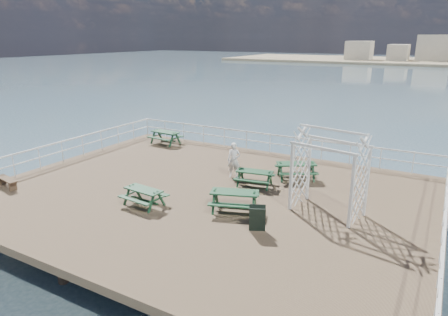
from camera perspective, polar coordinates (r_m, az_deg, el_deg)
ground at (r=17.02m, az=-2.63°, el=-5.32°), size 18.00×14.00×0.30m
railing at (r=18.81m, az=1.29°, el=0.20°), size 17.77×13.76×1.10m
picnic_table_a at (r=24.62m, az=-8.39°, el=3.30°), size 1.88×1.56×0.87m
picnic_table_b at (r=17.53m, az=4.41°, el=-2.43°), size 1.78×1.53×0.77m
picnic_table_c at (r=18.61m, az=10.27°, el=-1.31°), size 2.24×2.13×0.86m
picnic_table_d at (r=15.80m, az=-11.41°, el=-4.98°), size 1.67×1.39×0.76m
picnic_table_e at (r=15.02m, az=1.50°, el=-5.54°), size 2.16×1.95×0.87m
flat_bench_far at (r=19.73m, az=-28.61°, el=-2.85°), size 1.49×0.61×0.42m
trellis_arbor at (r=15.03m, az=14.71°, el=-2.56°), size 2.79×1.86×3.20m
sandwich_board at (r=13.58m, az=4.77°, el=-8.66°), size 0.67×0.60×0.91m
person at (r=18.44m, az=1.42°, el=-0.32°), size 0.69×0.54×1.65m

